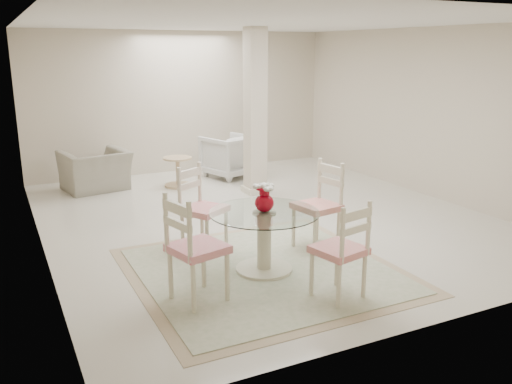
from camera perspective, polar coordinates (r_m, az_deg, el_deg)
name	(u,v)px	position (r m, az deg, el deg)	size (l,w,h in m)	color
ground	(264,217)	(7.86, 0.81, -2.60)	(7.00, 7.00, 0.00)	silver
room_shell	(264,87)	(7.52, 0.86, 11.02)	(6.02, 7.02, 2.71)	beige
column	(255,112)	(8.94, -0.08, 8.37)	(0.30, 0.30, 2.70)	beige
area_rug	(264,271)	(5.98, 0.85, -8.27)	(2.79, 2.79, 0.02)	tan
dining_table	(264,241)	(5.86, 0.86, -5.22)	(1.18, 1.18, 0.68)	beige
red_vase	(264,198)	(5.71, 0.89, -0.61)	(0.24, 0.23, 0.31)	#A20516
dining_chair_east	(321,199)	(6.54, 6.91, -0.70)	(0.54, 0.54, 1.17)	#F3E7C8
dining_chair_north	(199,202)	(6.46, -6.03, -1.03)	(0.62, 0.62, 1.14)	beige
dining_chair_west	(191,241)	(5.09, -6.87, -5.16)	(0.58, 0.58, 1.18)	#ECE7C2
dining_chair_south	(345,244)	(5.20, 9.32, -5.40)	(0.52, 0.52, 1.09)	beige
recliner_taupe	(95,171)	(9.67, -16.54, 2.18)	(1.05, 0.91, 0.68)	gray
armchair_white	(230,156)	(10.27, -2.79, 3.82)	(0.85, 0.87, 0.80)	silver
side_table	(178,173)	(9.63, -8.21, 1.99)	(0.50, 0.50, 0.52)	tan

